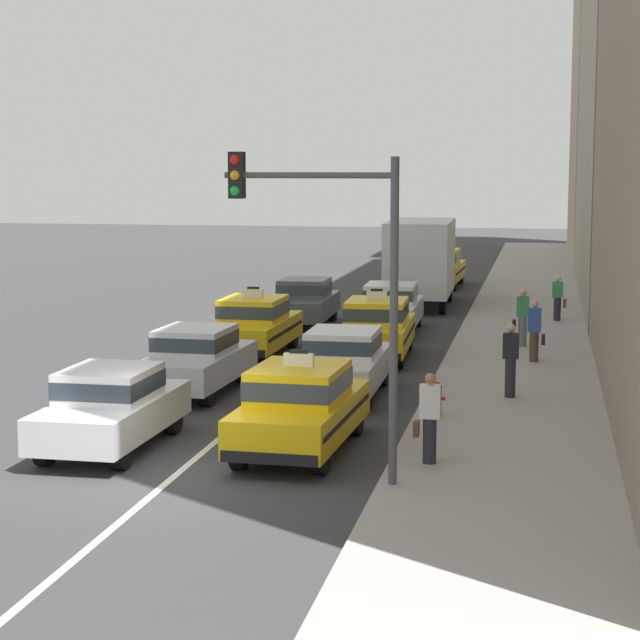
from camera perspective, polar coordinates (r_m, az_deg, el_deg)
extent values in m
plane|color=#353538|center=(20.71, -7.09, -7.55)|extent=(160.00, 160.00, 0.00)
cube|color=silver|center=(39.86, 1.79, -0.16)|extent=(0.14, 80.00, 0.01)
cube|color=#9E9993|center=(34.41, 9.71, -1.38)|extent=(4.00, 90.00, 0.15)
cube|color=tan|center=(70.05, 14.85, 14.25)|extent=(6.00, 20.09, 27.56)
cylinder|color=black|center=(24.31, -10.39, -4.56)|extent=(0.25, 0.64, 0.64)
cylinder|color=black|center=(23.82, -7.15, -4.75)|extent=(0.25, 0.64, 0.64)
cylinder|color=black|center=(21.77, -13.19, -6.07)|extent=(0.25, 0.64, 0.64)
cylinder|color=black|center=(21.22, -9.62, -6.33)|extent=(0.25, 0.64, 0.64)
cube|color=silver|center=(22.69, -10.05, -4.57)|extent=(1.81, 4.32, 0.66)
cube|color=silver|center=(22.48, -10.18, -3.05)|extent=(1.58, 1.92, 0.60)
cube|color=#2D3842|center=(22.48, -10.18, -3.05)|extent=(1.60, 1.94, 0.33)
cylinder|color=black|center=(29.49, -6.42, -2.34)|extent=(0.26, 0.65, 0.64)
cylinder|color=black|center=(29.06, -3.73, -2.46)|extent=(0.26, 0.65, 0.64)
cylinder|color=black|center=(26.87, -8.41, -3.35)|extent=(0.26, 0.65, 0.64)
cylinder|color=black|center=(26.39, -5.48, -3.50)|extent=(0.26, 0.65, 0.64)
cube|color=silver|center=(27.88, -5.99, -2.22)|extent=(1.90, 4.35, 0.66)
cube|color=silver|center=(27.69, -6.07, -0.97)|extent=(1.62, 1.95, 0.60)
cube|color=#2D3842|center=(27.69, -6.07, -0.97)|extent=(1.64, 1.97, 0.33)
cylinder|color=black|center=(34.92, -3.71, -0.75)|extent=(0.25, 0.64, 0.64)
cylinder|color=black|center=(34.57, -1.35, -0.82)|extent=(0.25, 0.64, 0.64)
cylinder|color=black|center=(32.01, -5.14, -1.53)|extent=(0.25, 0.64, 0.64)
cylinder|color=black|center=(31.63, -2.57, -1.62)|extent=(0.25, 0.64, 0.64)
cube|color=yellow|center=(33.22, -3.18, -0.57)|extent=(1.84, 4.51, 0.70)
cube|color=black|center=(33.22, -3.18, -0.48)|extent=(1.85, 4.15, 0.10)
cube|color=yellow|center=(32.99, -3.25, 0.55)|extent=(1.62, 2.11, 0.64)
cube|color=#2D3842|center=(32.99, -3.25, 0.55)|extent=(1.64, 2.13, 0.35)
cube|color=white|center=(32.94, -3.26, 1.31)|extent=(0.56, 0.12, 0.24)
cube|color=black|center=(32.92, -3.26, 1.57)|extent=(0.32, 0.11, 0.06)
cube|color=black|center=(35.38, -2.28, -0.47)|extent=(1.71, 0.15, 0.20)
cube|color=black|center=(31.15, -4.19, -1.59)|extent=(1.71, 0.15, 0.20)
cylinder|color=black|center=(40.82, -1.38, 0.48)|extent=(0.26, 0.65, 0.64)
cylinder|color=black|center=(40.58, 0.62, 0.44)|extent=(0.26, 0.65, 0.64)
cylinder|color=black|center=(38.05, -2.17, -0.05)|extent=(0.26, 0.65, 0.64)
cylinder|color=black|center=(37.80, -0.03, -0.10)|extent=(0.26, 0.65, 0.64)
cube|color=#4C5156|center=(39.26, -0.73, 0.68)|extent=(1.88, 4.35, 0.66)
cube|color=#4C5156|center=(39.09, -0.76, 1.58)|extent=(1.61, 1.94, 0.60)
cube|color=#2D3842|center=(39.09, -0.76, 1.58)|extent=(1.63, 1.96, 0.33)
cylinder|color=black|center=(23.85, -1.77, -4.67)|extent=(0.26, 0.65, 0.64)
cylinder|color=black|center=(23.53, 1.72, -4.84)|extent=(0.26, 0.65, 0.64)
cylinder|color=black|center=(20.98, -3.92, -6.40)|extent=(0.26, 0.65, 0.64)
cylinder|color=black|center=(20.61, 0.04, -6.64)|extent=(0.26, 0.65, 0.64)
cube|color=yellow|center=(22.15, -0.94, -4.70)|extent=(1.97, 4.56, 0.70)
cube|color=black|center=(22.14, -0.94, -4.58)|extent=(1.97, 4.20, 0.10)
cube|color=yellow|center=(21.87, -1.03, -3.07)|extent=(1.68, 2.16, 0.64)
cube|color=#2D3842|center=(21.87, -1.03, -3.07)|extent=(1.70, 2.18, 0.35)
cube|color=white|center=(21.80, -1.04, -1.93)|extent=(0.56, 0.14, 0.24)
cube|color=black|center=(21.77, -1.04, -1.54)|extent=(0.32, 0.12, 0.06)
cube|color=black|center=(24.30, 0.33, -4.19)|extent=(1.71, 0.20, 0.20)
cube|color=black|center=(20.13, -2.46, -6.70)|extent=(1.71, 0.20, 0.20)
cylinder|color=black|center=(28.89, 0.19, -2.50)|extent=(0.25, 0.64, 0.64)
cylinder|color=black|center=(28.68, 3.03, -2.58)|extent=(0.25, 0.64, 0.64)
cylinder|color=black|center=(26.15, -0.90, -3.57)|extent=(0.25, 0.64, 0.64)
cylinder|color=black|center=(25.92, 2.24, -3.68)|extent=(0.25, 0.64, 0.64)
cube|color=silver|center=(27.34, 1.16, -2.38)|extent=(1.81, 4.32, 0.66)
cube|color=silver|center=(27.14, 1.13, -1.10)|extent=(1.58, 1.92, 0.60)
cube|color=#2D3842|center=(27.14, 1.13, -1.10)|extent=(1.60, 1.94, 0.33)
cylinder|color=black|center=(34.31, 1.81, -0.89)|extent=(0.27, 0.65, 0.64)
cylinder|color=black|center=(34.17, 4.27, -0.94)|extent=(0.27, 0.65, 0.64)
cylinder|color=black|center=(31.31, 1.15, -1.71)|extent=(0.27, 0.65, 0.64)
cylinder|color=black|center=(31.16, 3.84, -1.77)|extent=(0.27, 0.65, 0.64)
cube|color=yellow|center=(32.68, 2.78, -0.70)|extent=(1.98, 4.57, 0.70)
cube|color=black|center=(32.67, 2.78, -0.62)|extent=(1.99, 4.21, 0.10)
cube|color=yellow|center=(32.44, 2.76, 0.43)|extent=(1.68, 2.16, 0.64)
cube|color=#2D3842|center=(32.44, 2.76, 0.43)|extent=(1.70, 2.18, 0.35)
cube|color=white|center=(32.38, 2.77, 1.20)|extent=(0.56, 0.14, 0.24)
cube|color=black|center=(32.37, 2.77, 1.47)|extent=(0.32, 0.12, 0.06)
cube|color=black|center=(34.89, 3.15, -0.59)|extent=(1.71, 0.21, 0.20)
cube|color=black|center=(30.54, 2.36, -1.76)|extent=(1.71, 0.21, 0.20)
cylinder|color=black|center=(39.24, 2.63, 0.18)|extent=(0.26, 0.65, 0.64)
cylinder|color=black|center=(39.10, 4.73, 0.14)|extent=(0.26, 0.65, 0.64)
cylinder|color=black|center=(36.45, 2.10, -0.39)|extent=(0.26, 0.65, 0.64)
cylinder|color=black|center=(36.29, 4.36, -0.44)|extent=(0.26, 0.65, 0.64)
cube|color=silver|center=(37.72, 3.46, 0.38)|extent=(1.87, 4.34, 0.66)
cube|color=silver|center=(37.55, 3.45, 1.31)|extent=(1.61, 1.94, 0.60)
cube|color=#2D3842|center=(37.55, 3.45, 1.31)|extent=(1.63, 1.96, 0.33)
cylinder|color=black|center=(46.45, 3.93, 1.33)|extent=(0.25, 0.65, 0.64)
cylinder|color=black|center=(46.30, 6.27, 1.28)|extent=(0.25, 0.65, 0.64)
cylinder|color=black|center=(42.60, 3.40, 0.77)|extent=(0.25, 0.65, 0.64)
cylinder|color=black|center=(42.43, 5.96, 0.71)|extent=(0.25, 0.65, 0.64)
cube|color=maroon|center=(47.24, 5.20, 2.70)|extent=(2.15, 2.25, 2.10)
cube|color=#2D3842|center=(48.28, 5.31, 3.16)|extent=(1.93, 0.10, 0.76)
cube|color=silver|center=(43.95, 4.88, 3.06)|extent=(2.42, 5.25, 2.70)
cylinder|color=black|center=(53.54, 5.25, 2.15)|extent=(0.26, 0.65, 0.64)
cylinder|color=black|center=(53.37, 6.82, 2.11)|extent=(0.26, 0.65, 0.64)
cylinder|color=black|center=(50.52, 4.81, 1.83)|extent=(0.26, 0.65, 0.64)
cylinder|color=black|center=(50.34, 6.48, 1.79)|extent=(0.26, 0.65, 0.64)
cube|color=yellow|center=(51.90, 5.85, 2.36)|extent=(1.93, 4.55, 0.70)
cube|color=black|center=(51.90, 5.85, 2.41)|extent=(1.94, 4.19, 0.10)
cube|color=yellow|center=(51.70, 5.84, 3.08)|extent=(1.66, 2.14, 0.64)
cube|color=#2D3842|center=(51.70, 5.84, 3.08)|extent=(1.68, 2.16, 0.35)
cube|color=white|center=(51.67, 5.85, 3.57)|extent=(0.56, 0.14, 0.24)
cube|color=black|center=(51.65, 5.85, 3.74)|extent=(0.32, 0.12, 0.06)
cube|color=black|center=(54.11, 6.12, 2.30)|extent=(1.71, 0.19, 0.20)
cube|color=black|center=(49.74, 5.55, 1.85)|extent=(1.71, 0.19, 0.20)
cylinder|color=#23232D|center=(20.86, 5.34, -5.84)|extent=(0.24, 0.24, 0.81)
cube|color=silver|center=(20.70, 5.36, -3.95)|extent=(0.36, 0.22, 0.59)
sphere|color=#9E7051|center=(20.63, 5.37, -2.84)|extent=(0.20, 0.20, 0.20)
cube|color=brown|center=(20.83, 4.68, -5.28)|extent=(0.10, 0.20, 0.28)
cylinder|color=#23232D|center=(40.13, 11.43, 0.53)|extent=(0.24, 0.24, 0.79)
cube|color=#338C4C|center=(40.06, 11.45, 1.46)|extent=(0.36, 0.22, 0.53)
sphere|color=beige|center=(40.02, 11.46, 2.00)|extent=(0.20, 0.20, 0.20)
cube|color=brown|center=(40.11, 11.78, 0.80)|extent=(0.10, 0.20, 0.28)
cylinder|color=#473828|center=(31.74, 10.33, -1.27)|extent=(0.24, 0.24, 0.81)
cube|color=#2D4CA5|center=(31.64, 10.36, 0.01)|extent=(0.36, 0.22, 0.63)
sphere|color=tan|center=(31.59, 10.38, 0.78)|extent=(0.20, 0.20, 0.20)
cube|color=black|center=(31.71, 10.77, -0.92)|extent=(0.10, 0.20, 0.28)
cylinder|color=#23232D|center=(26.84, 9.21, -2.78)|extent=(0.24, 0.24, 0.89)
cube|color=black|center=(26.72, 9.24, -1.24)|extent=(0.36, 0.22, 0.58)
sphere|color=tan|center=(26.67, 9.26, -0.39)|extent=(0.20, 0.20, 0.20)
cylinder|color=slate|center=(34.36, 9.79, -0.57)|extent=(0.24, 0.24, 0.84)
cube|color=#338C4C|center=(34.26, 9.81, 0.63)|extent=(0.36, 0.22, 0.61)
sphere|color=tan|center=(34.21, 9.83, 1.32)|extent=(0.20, 0.20, 0.20)
cube|color=black|center=(34.33, 9.39, -0.21)|extent=(0.10, 0.20, 0.28)
cylinder|color=red|center=(24.68, 5.67, -3.98)|extent=(0.20, 0.20, 0.60)
sphere|color=red|center=(24.62, 5.68, -3.25)|extent=(0.22, 0.22, 0.22)
cylinder|color=red|center=(24.68, 5.38, -3.79)|extent=(0.10, 0.08, 0.08)
cylinder|color=red|center=(24.66, 5.98, -3.80)|extent=(0.10, 0.08, 0.08)
cylinder|color=#47474C|center=(19.06, 3.59, -0.38)|extent=(0.14, 0.14, 5.50)
cylinder|color=#47474C|center=(19.10, -0.54, 7.03)|extent=(2.80, 0.10, 0.10)
cube|color=black|center=(19.37, -4.05, 7.02)|extent=(0.24, 0.24, 0.76)
sphere|color=red|center=(19.25, -4.16, 7.76)|extent=(0.16, 0.16, 0.16)
sphere|color=orange|center=(19.25, -4.15, 7.02)|extent=(0.16, 0.16, 0.16)
sphere|color=green|center=(19.25, -4.14, 6.27)|extent=(0.16, 0.16, 0.16)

